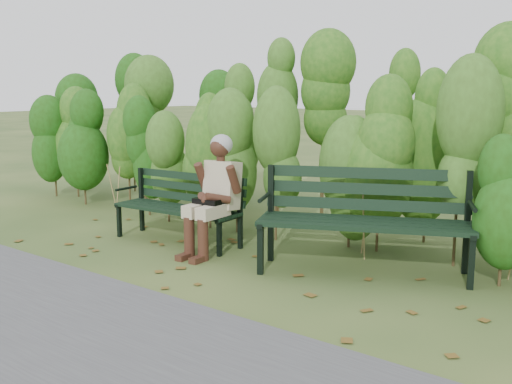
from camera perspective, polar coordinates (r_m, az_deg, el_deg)
The scene contains 7 objects.
ground at distance 6.04m, azimuth -2.06°, elevation -7.48°, with size 80.00×80.00×0.00m, color #2F4B20.
footpath at distance 4.68m, azimuth -20.15°, elevation -13.33°, with size 60.00×2.50×0.01m, color #474749.
hedge_band at distance 7.31m, azimuth 7.35°, elevation 5.53°, with size 11.04×1.67×2.42m.
leaf_litter at distance 6.17m, azimuth -2.41°, elevation -7.09°, with size 5.98×2.07×0.01m.
bench_left at distance 7.12m, azimuth -7.10°, elevation -0.92°, with size 1.65×0.63×0.81m.
bench_right at distance 5.98m, azimuth 10.34°, elevation -1.86°, with size 2.13×1.45×1.02m.
seated_woman at distance 6.55m, azimuth -3.96°, elevation 0.34°, with size 0.55×0.80×1.30m.
Camera 1 is at (3.72, -4.41, 1.80)m, focal length 42.00 mm.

